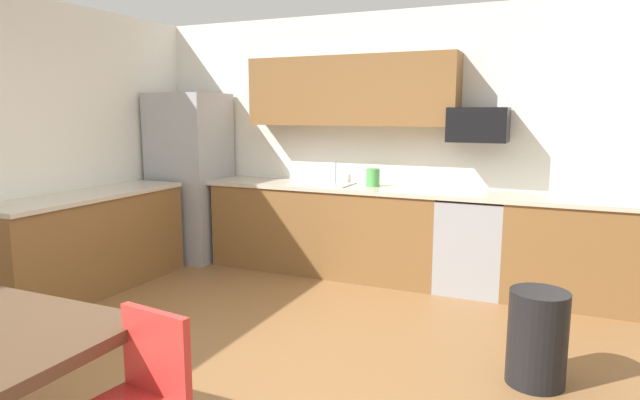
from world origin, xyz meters
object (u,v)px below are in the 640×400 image
Objects in this scene: refrigerator at (191,177)px; microwave at (478,125)px; trash_bin at (537,338)px; oven_range at (471,243)px; kettle at (373,179)px; chair_near_table at (138,397)px.

microwave is (3.17, 0.18, 0.62)m from refrigerator.
microwave is 0.90× the size of trash_bin.
microwave is 2.30m from trash_bin.
refrigerator is 3.21m from oven_range.
kettle is (-1.67, 1.75, 0.72)m from trash_bin.
refrigerator is at bearing -176.75° from microwave.
chair_near_table is 1.42× the size of trash_bin.
refrigerator is 3.16× the size of trash_bin.
microwave is at bearing 2.84° from kettle.
refrigerator reaches higher than oven_range.
oven_range is 1.69× the size of microwave.
refrigerator is at bearing -176.57° from kettle.
microwave is at bearing 3.25° from refrigerator.
kettle is (-0.17, 3.60, 0.52)m from chair_near_table.
kettle is at bearing -177.16° from microwave.
trash_bin is at bearing -22.90° from refrigerator.
refrigerator reaches higher than kettle.
refrigerator is 9.47× the size of kettle.
microwave is (-0.00, 0.10, 1.11)m from oven_range.
microwave is at bearing 110.27° from trash_bin.
kettle is at bearing 177.16° from oven_range.
chair_near_table is at bearing -87.23° from kettle.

